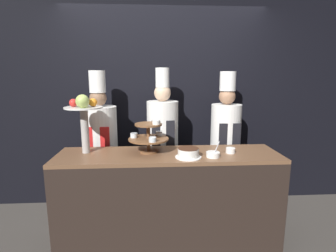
# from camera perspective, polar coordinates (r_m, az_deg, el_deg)

# --- Properties ---
(wall_back) EXTENTS (10.00, 0.06, 2.80)m
(wall_back) POSITION_cam_1_polar(r_m,az_deg,el_deg) (3.38, -0.90, 6.33)
(wall_back) COLOR black
(wall_back) RESTS_ON ground_plane
(buffet_counter) EXTENTS (2.14, 0.57, 0.93)m
(buffet_counter) POSITION_cam_1_polar(r_m,az_deg,el_deg) (2.71, 0.14, -15.48)
(buffet_counter) COLOR black
(buffet_counter) RESTS_ON ground_plane
(tiered_stand) EXTENTS (0.39, 0.39, 0.32)m
(tiered_stand) POSITION_cam_1_polar(r_m,az_deg,el_deg) (2.54, -4.20, -2.20)
(tiered_stand) COLOR brown
(tiered_stand) RESTS_ON buffet_counter
(fruit_pedestal) EXTENTS (0.36, 0.36, 0.57)m
(fruit_pedestal) POSITION_cam_1_polar(r_m,az_deg,el_deg) (2.59, -17.86, 2.90)
(fruit_pedestal) COLOR #B2ADA8
(fruit_pedestal) RESTS_ON buffet_counter
(cake_round) EXTENTS (0.24, 0.24, 0.09)m
(cake_round) POSITION_cam_1_polar(r_m,az_deg,el_deg) (2.41, 4.44, -5.86)
(cake_round) COLOR white
(cake_round) RESTS_ON buffet_counter
(cup_white) EXTENTS (0.09, 0.09, 0.05)m
(cup_white) POSITION_cam_1_polar(r_m,az_deg,el_deg) (2.61, 13.44, -5.20)
(cup_white) COLOR white
(cup_white) RESTS_ON buffet_counter
(serving_bowl_near) EXTENTS (0.13, 0.13, 0.15)m
(serving_bowl_near) POSITION_cam_1_polar(r_m,az_deg,el_deg) (2.46, 9.76, -6.12)
(serving_bowl_near) COLOR white
(serving_bowl_near) RESTS_ON buffet_counter
(chef_left) EXTENTS (0.40, 0.40, 1.73)m
(chef_left) POSITION_cam_1_polar(r_m,az_deg,el_deg) (3.14, -14.54, -3.22)
(chef_left) COLOR #38332D
(chef_left) RESTS_ON ground_plane
(chef_center_left) EXTENTS (0.36, 0.36, 1.76)m
(chef_center_left) POSITION_cam_1_polar(r_m,az_deg,el_deg) (3.07, -1.18, -2.49)
(chef_center_left) COLOR #38332D
(chef_center_left) RESTS_ON ground_plane
(chef_center_right) EXTENTS (0.35, 0.35, 1.72)m
(chef_center_right) POSITION_cam_1_polar(r_m,az_deg,el_deg) (3.20, 12.40, -2.41)
(chef_center_right) COLOR #38332D
(chef_center_right) RESTS_ON ground_plane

